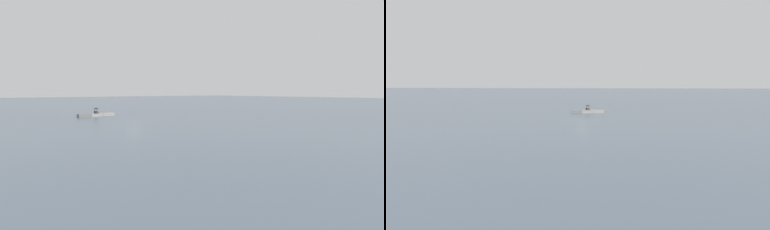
# 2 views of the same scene
# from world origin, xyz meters

# --- Properties ---
(ground_plane) EXTENTS (500.00, 500.00, 0.00)m
(ground_plane) POSITION_xyz_m (0.00, 0.00, 0.00)
(ground_plane) COLOR slate
(seawall_pier) EXTENTS (8.03, 1.60, 0.68)m
(seawall_pier) POSITION_xyz_m (0.00, -17.25, 0.34)
(seawall_pier) COLOR gray
(seawall_pier) RESTS_ON ground_plane
(person_seated_brown_left) EXTENTS (0.40, 0.61, 0.73)m
(person_seated_brown_left) POSITION_xyz_m (-0.28, -17.20, 0.93)
(person_seated_brown_left) COLOR #1E2333
(person_seated_brown_left) RESTS_ON seawall_pier
(person_seated_dark_right) EXTENTS (0.40, 0.61, 0.73)m
(person_seated_dark_right) POSITION_xyz_m (0.28, -17.20, 0.93)
(person_seated_dark_right) COLOR #1E2333
(person_seated_dark_right) RESTS_ON seawall_pier
(umbrella_open_black) EXTENTS (1.35, 1.35, 1.29)m
(umbrella_open_black) POSITION_xyz_m (-0.00, -17.29, 1.80)
(umbrella_open_black) COLOR black
(umbrella_open_black) RESTS_ON seawall_pier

